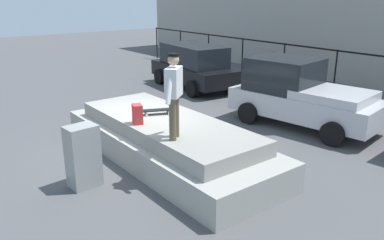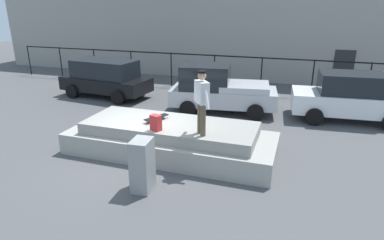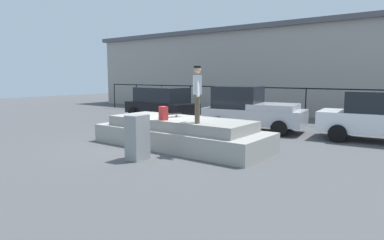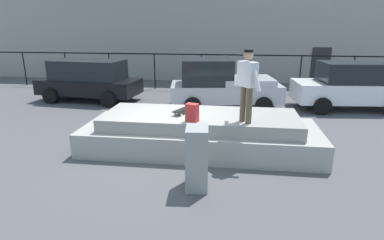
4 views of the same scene
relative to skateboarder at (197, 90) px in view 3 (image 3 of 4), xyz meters
The scene contains 11 objects.
ground_plane 2.77m from the skateboarder, behind, with size 60.00×60.00×0.00m, color #4C4C4F.
concrete_ledge 1.98m from the skateboarder, 153.19° to the left, with size 6.14×2.28×0.96m.
skateboarder is the anchor object (origin of this frame).
skateboard 1.91m from the skateboarder, 158.81° to the left, with size 0.52×0.84×0.12m.
backpack 1.49m from the skateboarder, behind, with size 0.28×0.20×0.44m, color red.
car_black_hatchback_near 8.60m from the skateboarder, 139.50° to the left, with size 4.43×2.32×1.75m.
car_silver_pickup_mid 5.19m from the skateboarder, 98.93° to the left, with size 4.47×2.50×1.93m.
car_white_sedan_far 7.01m from the skateboarder, 53.15° to the left, with size 4.30×2.32×1.82m.
utility_box 2.25m from the skateboarder, 122.19° to the right, with size 0.44×0.60×1.28m, color gray.
fence_row 8.83m from the skateboarder, 102.83° to the left, with size 24.06×0.06×1.80m.
warehouse_building 15.62m from the skateboarder, 97.20° to the left, with size 32.23×9.19×5.56m.
Camera 3 is at (7.81, -8.30, 2.36)m, focal length 31.24 mm.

